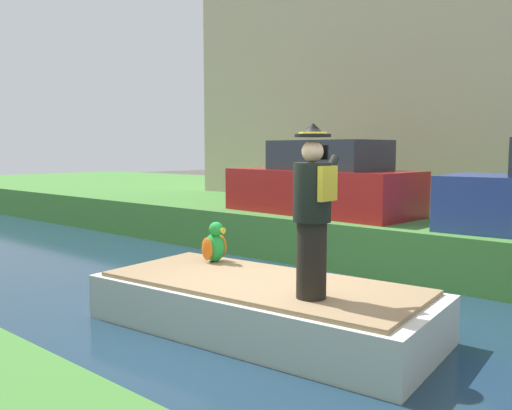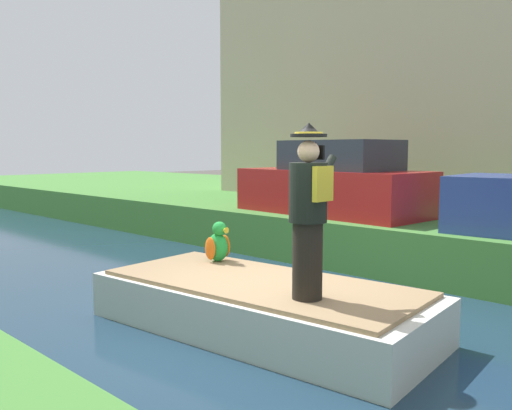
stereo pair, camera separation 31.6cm
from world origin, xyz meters
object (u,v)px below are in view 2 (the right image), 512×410
(boat, at_px, (260,305))
(person_pirate, at_px, (309,212))
(parked_car_red, at_px, (334,183))
(parrot_plush, at_px, (218,244))

(boat, xyz_separation_m, person_pirate, (-0.22, -0.90, 1.23))
(boat, bearing_deg, parked_car_red, 25.18)
(person_pirate, bearing_deg, boat, 59.89)
(boat, xyz_separation_m, parked_car_red, (4.41, 2.07, 1.20))
(boat, height_order, person_pirate, person_pirate)
(boat, relative_size, person_pirate, 2.35)
(boat, bearing_deg, parrot_plush, 71.21)
(boat, distance_m, person_pirate, 1.55)
(boat, bearing_deg, person_pirate, -103.88)
(parrot_plush, bearing_deg, person_pirate, -106.71)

